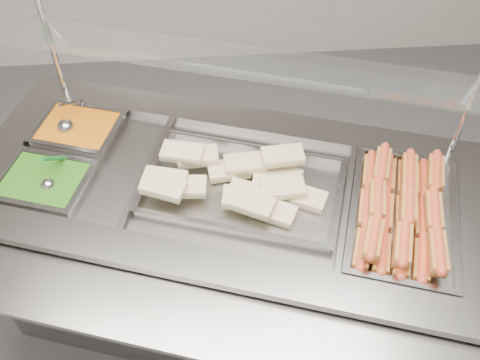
{
  "coord_description": "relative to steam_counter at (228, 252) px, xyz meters",
  "views": [
    {
      "loc": [
        -0.19,
        -0.87,
        2.38
      ],
      "look_at": [
        -0.09,
        0.41,
        0.94
      ],
      "focal_mm": 40.0,
      "sensor_mm": 36.0,
      "label": 1
    }
  ],
  "objects": [
    {
      "name": "ladle",
      "position": [
        -0.62,
        0.34,
        0.47
      ],
      "size": [
        0.09,
        0.19,
        0.15
      ],
      "color": "#AAA9AE",
      "rests_on": "pan_beans"
    },
    {
      "name": "pan_hotdogs",
      "position": [
        0.61,
        -0.2,
        0.42
      ],
      "size": [
        0.5,
        0.64,
        0.1
      ],
      "color": "gray",
      "rests_on": "steam_counter"
    },
    {
      "name": "serving_spoon",
      "position": [
        -0.64,
        0.05,
        0.47
      ],
      "size": [
        0.08,
        0.17,
        0.15
      ],
      "color": "#AAA9AE",
      "rests_on": "pan_peas"
    },
    {
      "name": "hotdogs_in_buns",
      "position": [
        0.59,
        -0.19,
        0.47
      ],
      "size": [
        0.43,
        0.57,
        0.12
      ],
      "color": "brown",
      "rests_on": "pan_hotdogs"
    },
    {
      "name": "pan_peas",
      "position": [
        -0.67,
        0.06,
        0.42
      ],
      "size": [
        0.37,
        0.33,
        0.1
      ],
      "color": "gray",
      "rests_on": "steam_counter"
    },
    {
      "name": "tray_rail",
      "position": [
        -0.16,
        -0.5,
        0.41
      ],
      "size": [
        1.83,
        0.9,
        0.05
      ],
      "color": "gray",
      "rests_on": "steam_counter"
    },
    {
      "name": "sneeze_guard",
      "position": [
        0.07,
        0.21,
        0.83
      ],
      "size": [
        1.69,
        0.8,
        0.45
      ],
      "color": "silver",
      "rests_on": "steam_counter"
    },
    {
      "name": "pan_wraps",
      "position": [
        0.06,
        -0.02,
        0.43
      ],
      "size": [
        0.79,
        0.6,
        0.07
      ],
      "color": "gray",
      "rests_on": "steam_counter"
    },
    {
      "name": "tortilla_wraps",
      "position": [
        0.05,
        -0.02,
        0.48
      ],
      "size": [
        0.68,
        0.39,
        0.1
      ],
      "color": "#CCB589",
      "rests_on": "pan_wraps"
    },
    {
      "name": "steam_counter",
      "position": [
        0.0,
        0.0,
        0.0
      ],
      "size": [
        2.09,
        1.4,
        0.92
      ],
      "color": "slate",
      "rests_on": "ground"
    },
    {
      "name": "pan_beans",
      "position": [
        -0.58,
        0.34,
        0.42
      ],
      "size": [
        0.37,
        0.33,
        0.1
      ],
      "color": "gray",
      "rests_on": "steam_counter"
    }
  ]
}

